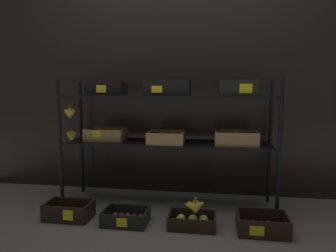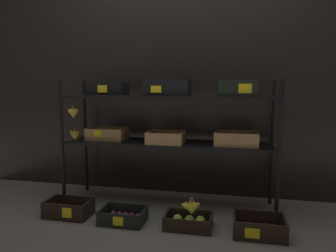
{
  "view_description": "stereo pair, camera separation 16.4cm",
  "coord_description": "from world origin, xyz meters",
  "px_view_note": "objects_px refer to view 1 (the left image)",
  "views": [
    {
      "loc": [
        0.4,
        -2.64,
        1.04
      ],
      "look_at": [
        0.0,
        0.0,
        0.71
      ],
      "focal_mm": 33.29,
      "sensor_mm": 36.0,
      "label": 1
    },
    {
      "loc": [
        0.56,
        -2.61,
        1.04
      ],
      "look_at": [
        0.0,
        0.0,
        0.71
      ],
      "focal_mm": 33.29,
      "sensor_mm": 36.0,
      "label": 2
    }
  ],
  "objects_px": {
    "crate_ground_right_plum": "(262,226)",
    "crate_ground_kiwi": "(69,212)",
    "crate_ground_apple_green": "(192,222)",
    "display_rack": "(166,119)",
    "banana_bunch_loose": "(195,207)",
    "crate_ground_plum": "(126,219)"
  },
  "relations": [
    {
      "from": "crate_ground_right_plum",
      "to": "crate_ground_kiwi",
      "type": "bearing_deg",
      "value": 179.4
    },
    {
      "from": "crate_ground_right_plum",
      "to": "crate_ground_apple_green",
      "type": "bearing_deg",
      "value": 179.42
    },
    {
      "from": "crate_ground_kiwi",
      "to": "crate_ground_apple_green",
      "type": "bearing_deg",
      "value": -0.61
    },
    {
      "from": "display_rack",
      "to": "crate_ground_apple_green",
      "type": "relative_size",
      "value": 5.41
    },
    {
      "from": "crate_ground_kiwi",
      "to": "banana_bunch_loose",
      "type": "xyz_separation_m",
      "value": [
        1.0,
        -0.01,
        0.11
      ]
    },
    {
      "from": "display_rack",
      "to": "banana_bunch_loose",
      "type": "distance_m",
      "value": 0.79
    },
    {
      "from": "banana_bunch_loose",
      "to": "crate_ground_plum",
      "type": "bearing_deg",
      "value": -178.72
    },
    {
      "from": "crate_ground_plum",
      "to": "crate_ground_right_plum",
      "type": "xyz_separation_m",
      "value": [
        1.01,
        0.01,
        0.01
      ]
    },
    {
      "from": "display_rack",
      "to": "crate_ground_kiwi",
      "type": "relative_size",
      "value": 5.25
    },
    {
      "from": "crate_ground_apple_green",
      "to": "crate_ground_right_plum",
      "type": "distance_m",
      "value": 0.51
    },
    {
      "from": "crate_ground_right_plum",
      "to": "crate_ground_plum",
      "type": "bearing_deg",
      "value": -179.64
    },
    {
      "from": "crate_ground_apple_green",
      "to": "banana_bunch_loose",
      "type": "height_order",
      "value": "banana_bunch_loose"
    },
    {
      "from": "crate_ground_kiwi",
      "to": "crate_ground_right_plum",
      "type": "relative_size",
      "value": 1.01
    },
    {
      "from": "crate_ground_right_plum",
      "to": "banana_bunch_loose",
      "type": "height_order",
      "value": "banana_bunch_loose"
    },
    {
      "from": "crate_ground_kiwi",
      "to": "banana_bunch_loose",
      "type": "relative_size",
      "value": 2.35
    },
    {
      "from": "crate_ground_right_plum",
      "to": "banana_bunch_loose",
      "type": "relative_size",
      "value": 2.34
    },
    {
      "from": "crate_ground_kiwi",
      "to": "banana_bunch_loose",
      "type": "bearing_deg",
      "value": -0.57
    },
    {
      "from": "display_rack",
      "to": "crate_ground_apple_green",
      "type": "xyz_separation_m",
      "value": [
        0.26,
        -0.42,
        -0.72
      ]
    },
    {
      "from": "crate_ground_apple_green",
      "to": "crate_ground_right_plum",
      "type": "bearing_deg",
      "value": -0.58
    },
    {
      "from": "crate_ground_plum",
      "to": "banana_bunch_loose",
      "type": "relative_size",
      "value": 2.23
    },
    {
      "from": "crate_ground_apple_green",
      "to": "crate_ground_kiwi",
      "type": "bearing_deg",
      "value": 179.39
    },
    {
      "from": "crate_ground_right_plum",
      "to": "banana_bunch_loose",
      "type": "xyz_separation_m",
      "value": [
        -0.48,
        0.01,
        0.11
      ]
    }
  ]
}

